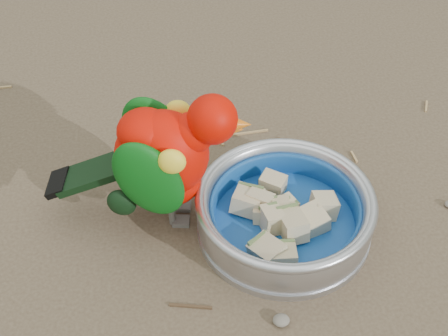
{
  "coord_description": "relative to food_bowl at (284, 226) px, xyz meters",
  "views": [
    {
      "loc": [
        -0.08,
        -0.54,
        0.67
      ],
      "look_at": [
        0.01,
        0.06,
        0.08
      ],
      "focal_mm": 55.0,
      "sensor_mm": 36.0,
      "label": 1
    }
  ],
  "objects": [
    {
      "name": "lory_parrot",
      "position": [
        -0.14,
        0.05,
        0.09
      ],
      "size": [
        0.25,
        0.15,
        0.19
      ],
      "primitive_type": null,
      "rotation": [
        0.0,
        0.0,
        -1.75
      ],
      "color": "#CD0B00",
      "rests_on": "ground"
    },
    {
      "name": "bowl_wall",
      "position": [
        0.0,
        0.0,
        0.03
      ],
      "size": [
        0.22,
        0.22,
        0.04
      ],
      "primitive_type": null,
      "color": "#B2B2BA",
      "rests_on": "food_bowl"
    },
    {
      "name": "ground_debris",
      "position": [
        -0.07,
        0.07,
        -0.01
      ],
      "size": [
        0.9,
        0.8,
        0.01
      ],
      "primitive_type": null,
      "color": "tan",
      "rests_on": "ground"
    },
    {
      "name": "fruit_wedges",
      "position": [
        0.0,
        0.0,
        0.02
      ],
      "size": [
        0.13,
        0.13,
        0.03
      ],
      "primitive_type": null,
      "color": "#C2B088",
      "rests_on": "food_bowl"
    },
    {
      "name": "ground",
      "position": [
        -0.08,
        -0.02,
        -0.01
      ],
      "size": [
        60.0,
        60.0,
        0.0
      ],
      "primitive_type": "plane",
      "color": "brown"
    },
    {
      "name": "food_bowl",
      "position": [
        0.0,
        0.0,
        0.0
      ],
      "size": [
        0.22,
        0.22,
        0.02
      ],
      "primitive_type": "cylinder",
      "color": "#B2B2BA",
      "rests_on": "ground"
    }
  ]
}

